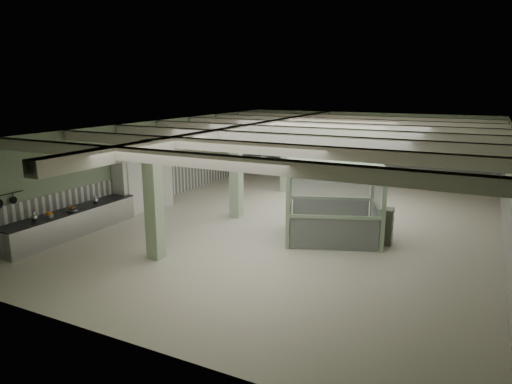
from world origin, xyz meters
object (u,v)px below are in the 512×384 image
at_px(prep_counter, 72,222).
at_px(walkin_cooler, 140,183).
at_px(filing_cabinet, 386,226).
at_px(guard_booth, 333,188).

height_order(prep_counter, walkin_cooler, walkin_cooler).
relative_size(prep_counter, filing_cabinet, 4.45).
distance_m(walkin_cooler, filing_cabinet, 10.11).
bearing_deg(guard_booth, prep_counter, -175.94).
height_order(walkin_cooler, filing_cabinet, walkin_cooler).
height_order(walkin_cooler, guard_booth, guard_booth).
distance_m(guard_booth, filing_cabinet, 2.13).
height_order(prep_counter, filing_cabinet, filing_cabinet).
distance_m(walkin_cooler, guard_booth, 8.33).
bearing_deg(filing_cabinet, guard_booth, -176.52).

